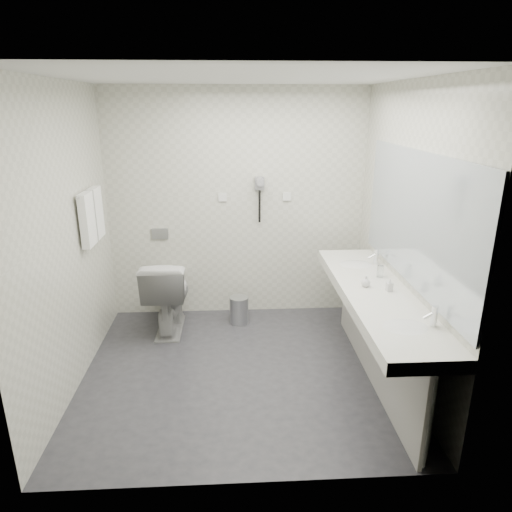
{
  "coord_description": "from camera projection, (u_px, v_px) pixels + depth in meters",
  "views": [
    {
      "loc": [
        -0.06,
        -3.61,
        2.3
      ],
      "look_at": [
        0.15,
        0.15,
        1.05
      ],
      "focal_mm": 32.0,
      "sensor_mm": 36.0,
      "label": 1
    }
  ],
  "objects": [
    {
      "name": "floor",
      "position": [
        241.0,
        371.0,
        4.15
      ],
      "size": [
        2.8,
        2.8,
        0.0
      ],
      "primitive_type": "plane",
      "color": "#2C2C31",
      "rests_on": "ground"
    },
    {
      "name": "ceiling",
      "position": [
        237.0,
        77.0,
        3.36
      ],
      "size": [
        2.8,
        2.8,
        0.0
      ],
      "primitive_type": "plane",
      "rotation": [
        3.14,
        0.0,
        0.0
      ],
      "color": "silver",
      "rests_on": "wall_back"
    },
    {
      "name": "wall_back",
      "position": [
        237.0,
        206.0,
        4.99
      ],
      "size": [
        2.8,
        0.0,
        2.8
      ],
      "primitive_type": "plane",
      "rotation": [
        1.57,
        0.0,
        0.0
      ],
      "color": "beige",
      "rests_on": "floor"
    },
    {
      "name": "wall_front",
      "position": [
        243.0,
        305.0,
        2.53
      ],
      "size": [
        2.8,
        0.0,
        2.8
      ],
      "primitive_type": "plane",
      "rotation": [
        -1.57,
        0.0,
        0.0
      ],
      "color": "beige",
      "rests_on": "floor"
    },
    {
      "name": "wall_left",
      "position": [
        66.0,
        242.0,
        3.68
      ],
      "size": [
        0.0,
        2.6,
        2.6
      ],
      "primitive_type": "plane",
      "rotation": [
        1.57,
        0.0,
        1.57
      ],
      "color": "beige",
      "rests_on": "floor"
    },
    {
      "name": "wall_right",
      "position": [
        405.0,
        236.0,
        3.83
      ],
      "size": [
        0.0,
        2.6,
        2.6
      ],
      "primitive_type": "plane",
      "rotation": [
        1.57,
        0.0,
        -1.57
      ],
      "color": "beige",
      "rests_on": "floor"
    },
    {
      "name": "vanity_counter",
      "position": [
        376.0,
        296.0,
        3.77
      ],
      "size": [
        0.55,
        2.2,
        0.1
      ],
      "primitive_type": "cube",
      "color": "silver",
      "rests_on": "floor"
    },
    {
      "name": "vanity_panel",
      "position": [
        375.0,
        341.0,
        3.91
      ],
      "size": [
        0.03,
        2.15,
        0.75
      ],
      "primitive_type": "cube",
      "color": "#9B9993",
      "rests_on": "floor"
    },
    {
      "name": "vanity_post_near",
      "position": [
        428.0,
        421.0,
        2.92
      ],
      "size": [
        0.06,
        0.06,
        0.75
      ],
      "primitive_type": "cylinder",
      "color": "silver",
      "rests_on": "floor"
    },
    {
      "name": "vanity_post_far",
      "position": [
        348.0,
        294.0,
        4.89
      ],
      "size": [
        0.06,
        0.06,
        0.75
      ],
      "primitive_type": "cylinder",
      "color": "silver",
      "rests_on": "floor"
    },
    {
      "name": "mirror",
      "position": [
        415.0,
        219.0,
        3.58
      ],
      "size": [
        0.02,
        2.2,
        1.05
      ],
      "primitive_type": "cube",
      "color": "#B2BCC6",
      "rests_on": "wall_right"
    },
    {
      "name": "basin_near",
      "position": [
        405.0,
        329.0,
        3.14
      ],
      "size": [
        0.4,
        0.31,
        0.05
      ],
      "primitive_type": "ellipsoid",
      "color": "silver",
      "rests_on": "vanity_counter"
    },
    {
      "name": "basin_far",
      "position": [
        356.0,
        266.0,
        4.37
      ],
      "size": [
        0.4,
        0.31,
        0.05
      ],
      "primitive_type": "ellipsoid",
      "color": "silver",
      "rests_on": "vanity_counter"
    },
    {
      "name": "faucet_near",
      "position": [
        434.0,
        316.0,
        3.12
      ],
      "size": [
        0.04,
        0.04,
        0.15
      ],
      "primitive_type": "cylinder",
      "color": "silver",
      "rests_on": "vanity_counter"
    },
    {
      "name": "faucet_far",
      "position": [
        376.0,
        256.0,
        4.36
      ],
      "size": [
        0.04,
        0.04,
        0.15
      ],
      "primitive_type": "cylinder",
      "color": "silver",
      "rests_on": "vanity_counter"
    },
    {
      "name": "soap_bottle_a",
      "position": [
        390.0,
        285.0,
        3.72
      ],
      "size": [
        0.06,
        0.06,
        0.11
      ],
      "primitive_type": "imported",
      "rotation": [
        0.0,
        0.0,
        0.16
      ],
      "color": "silver",
      "rests_on": "vanity_counter"
    },
    {
      "name": "soap_bottle_b",
      "position": [
        366.0,
        281.0,
        3.82
      ],
      "size": [
        0.09,
        0.09,
        0.1
      ],
      "primitive_type": "imported",
      "rotation": [
        0.0,
        0.0,
        -0.22
      ],
      "color": "silver",
      "rests_on": "vanity_counter"
    },
    {
      "name": "glass_left",
      "position": [
        380.0,
        271.0,
        4.03
      ],
      "size": [
        0.07,
        0.07,
        0.11
      ],
      "primitive_type": "cylinder",
      "rotation": [
        0.0,
        0.0,
        0.16
      ],
      "color": "silver",
      "rests_on": "vanity_counter"
    },
    {
      "name": "toilet",
      "position": [
        168.0,
        294.0,
        4.81
      ],
      "size": [
        0.46,
        0.8,
        0.81
      ],
      "primitive_type": "imported",
      "rotation": [
        0.0,
        0.0,
        3.13
      ],
      "color": "silver",
      "rests_on": "floor"
    },
    {
      "name": "flush_plate",
      "position": [
        160.0,
        234.0,
        5.03
      ],
      "size": [
        0.18,
        0.02,
        0.12
      ],
      "primitive_type": "cube",
      "color": "#B2B5BA",
      "rests_on": "wall_back"
    },
    {
      "name": "pedal_bin",
      "position": [
        239.0,
        311.0,
        5.03
      ],
      "size": [
        0.27,
        0.27,
        0.29
      ],
      "primitive_type": "cylinder",
      "rotation": [
        0.0,
        0.0,
        0.38
      ],
      "color": "#B2B5BA",
      "rests_on": "floor"
    },
    {
      "name": "bin_lid",
      "position": [
        239.0,
        298.0,
        4.98
      ],
      "size": [
        0.21,
        0.21,
        0.02
      ],
      "primitive_type": "cylinder",
      "color": "#B2B5BA",
      "rests_on": "pedal_bin"
    },
    {
      "name": "towel_rail",
      "position": [
        88.0,
        192.0,
        4.11
      ],
      "size": [
        0.02,
        0.62,
        0.02
      ],
      "primitive_type": "cylinder",
      "rotation": [
        1.57,
        0.0,
        0.0
      ],
      "color": "silver",
      "rests_on": "wall_left"
    },
    {
      "name": "towel_near",
      "position": [
        87.0,
        220.0,
        4.05
      ],
      "size": [
        0.07,
        0.24,
        0.48
      ],
      "primitive_type": "cube",
      "color": "white",
      "rests_on": "towel_rail"
    },
    {
      "name": "towel_far",
      "position": [
        96.0,
        213.0,
        4.32
      ],
      "size": [
        0.07,
        0.24,
        0.48
      ],
      "primitive_type": "cube",
      "color": "white",
      "rests_on": "towel_rail"
    },
    {
      "name": "dryer_cradle",
      "position": [
        260.0,
        183.0,
        4.9
      ],
      "size": [
        0.1,
        0.04,
        0.14
      ],
      "primitive_type": "cube",
      "color": "gray",
      "rests_on": "wall_back"
    },
    {
      "name": "dryer_barrel",
      "position": [
        260.0,
        182.0,
        4.82
      ],
      "size": [
        0.08,
        0.14,
        0.08
      ],
      "primitive_type": "cylinder",
      "rotation": [
        1.57,
        0.0,
        0.0
      ],
      "color": "gray",
      "rests_on": "dryer_cradle"
    },
    {
      "name": "dryer_cord",
      "position": [
        260.0,
        206.0,
        4.96
      ],
      "size": [
        0.02,
        0.02,
        0.35
      ],
      "primitive_type": "cylinder",
      "color": "black",
      "rests_on": "dryer_cradle"
    },
    {
      "name": "switch_plate_a",
      "position": [
        223.0,
        197.0,
        4.94
      ],
      "size": [
        0.09,
        0.02,
        0.09
      ],
      "primitive_type": "cube",
      "color": "silver",
      "rests_on": "wall_back"
    },
    {
      "name": "switch_plate_b",
      "position": [
        287.0,
        197.0,
        4.98
      ],
      "size": [
        0.09,
        0.02,
        0.09
      ],
      "primitive_type": "cube",
      "color": "silver",
      "rests_on": "wall_back"
    }
  ]
}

